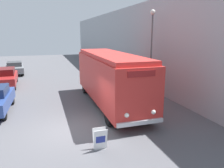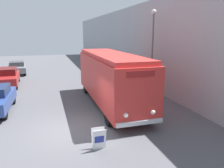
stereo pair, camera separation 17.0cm
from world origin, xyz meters
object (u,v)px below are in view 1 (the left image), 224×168
sign_board (100,139)px  parked_car_far (15,68)px  vintage_bus (110,76)px  streetlamp (152,41)px  parked_car_mid (5,77)px

sign_board → parked_car_far: 19.92m
vintage_bus → sign_board: size_ratio=10.79×
sign_board → vintage_bus: bearing=68.9°
vintage_bus → streetlamp: size_ratio=1.52×
streetlamp → parked_car_far: size_ratio=1.39×
vintage_bus → streetlamp: bearing=19.2°
vintage_bus → parked_car_mid: 10.64m
streetlamp → parked_car_mid: size_ratio=1.29×
parked_car_mid → parked_car_far: bearing=86.0°
streetlamp → parked_car_mid: bearing=149.5°
parked_car_mid → vintage_bus: bearing=-49.1°
vintage_bus → sign_board: vintage_bus is taller
vintage_bus → parked_car_far: vintage_bus is taller
parked_car_far → streetlamp: bearing=-55.3°
streetlamp → parked_car_far: streetlamp is taller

